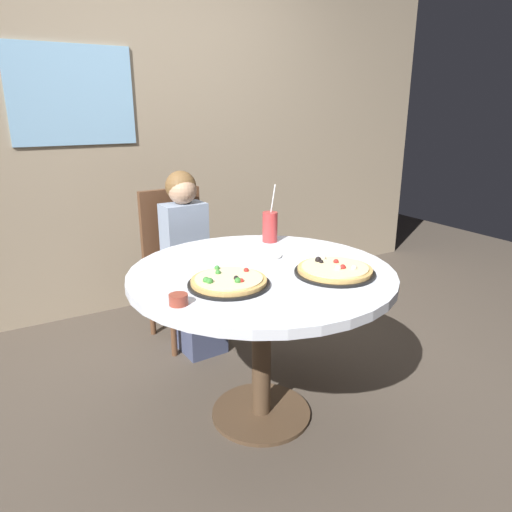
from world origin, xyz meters
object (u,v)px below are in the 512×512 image
object	(u,v)px
chair_wooden	(178,256)
sauce_bowl	(178,300)
plate_small	(263,255)
diner_child	(191,271)
dining_table	(262,291)
pizza_cheese	(229,282)
pizza_veggie	(335,270)
soda_cup	(270,227)

from	to	relation	value
chair_wooden	sauce_bowl	world-z (taller)	chair_wooden
plate_small	diner_child	bearing A→B (deg)	98.57
sauce_bowl	diner_child	bearing A→B (deg)	65.56
dining_table	diner_child	distance (m)	0.86
dining_table	chair_wooden	xyz separation A→B (m)	(-0.01, 1.02, -0.12)
dining_table	pizza_cheese	size ratio (longest dim) A/B	3.52
pizza_veggie	pizza_cheese	world-z (taller)	same
chair_wooden	plate_small	size ratio (longest dim) A/B	5.28
pizza_veggie	plate_small	size ratio (longest dim) A/B	1.93
dining_table	sauce_bowl	xyz separation A→B (m)	(-0.46, -0.18, 0.12)
dining_table	pizza_veggie	distance (m)	0.34
dining_table	diner_child	world-z (taller)	diner_child
dining_table	soda_cup	distance (m)	0.49
pizza_veggie	plate_small	xyz separation A→B (m)	(-0.14, 0.37, -0.01)
diner_child	pizza_veggie	world-z (taller)	diner_child
plate_small	soda_cup	bearing A→B (deg)	51.02
pizza_cheese	plate_small	xyz separation A→B (m)	(0.32, 0.26, -0.01)
soda_cup	plate_small	xyz separation A→B (m)	(-0.17, -0.20, -0.08)
diner_child	soda_cup	size ratio (longest dim) A/B	3.52
pizza_cheese	sauce_bowl	size ratio (longest dim) A/B	4.76
pizza_veggie	pizza_cheese	distance (m)	0.47
chair_wooden	soda_cup	bearing A→B (deg)	-67.04
dining_table	sauce_bowl	size ratio (longest dim) A/B	16.77
pizza_veggie	sauce_bowl	bearing A→B (deg)	177.75
chair_wooden	pizza_veggie	xyz separation A→B (m)	(0.25, -1.23, 0.24)
sauce_bowl	pizza_cheese	bearing A→B (deg)	17.79
diner_child	pizza_cheese	bearing A→B (deg)	-103.05
dining_table	pizza_cheese	bearing A→B (deg)	-155.40
pizza_cheese	plate_small	world-z (taller)	pizza_cheese
diner_child	plate_small	world-z (taller)	diner_child
soda_cup	pizza_veggie	bearing A→B (deg)	-92.78
soda_cup	sauce_bowl	xyz separation A→B (m)	(-0.73, -0.54, -0.06)
pizza_cheese	plate_small	distance (m)	0.41
chair_wooden	soda_cup	world-z (taller)	soda_cup
chair_wooden	pizza_cheese	world-z (taller)	chair_wooden
sauce_bowl	chair_wooden	bearing A→B (deg)	69.32
pizza_veggie	sauce_bowl	xyz separation A→B (m)	(-0.70, 0.03, 0.00)
plate_small	pizza_cheese	bearing A→B (deg)	-140.65
soda_cup	chair_wooden	bearing A→B (deg)	112.96
chair_wooden	plate_small	bearing A→B (deg)	-82.61
soda_cup	sauce_bowl	size ratio (longest dim) A/B	4.39
sauce_bowl	soda_cup	bearing A→B (deg)	36.76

